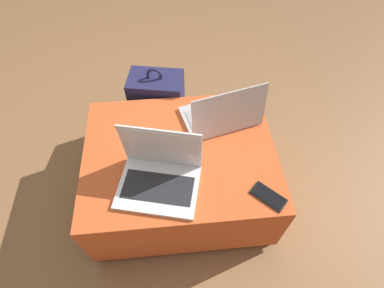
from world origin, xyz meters
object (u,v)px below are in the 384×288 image
Objects in this scene: laptop_far at (222,115)px; backpack at (159,106)px; cell_phone at (269,196)px; laptop_near at (159,174)px.

backpack is at bearing -59.12° from laptop_far.
laptop_far is at bearing -118.49° from cell_phone.
laptop_far is (0.31, 0.30, -0.00)m from laptop_near.
cell_phone is at bearing 92.91° from laptop_far.
laptop_near reaches higher than backpack.
laptop_near is 0.67m from backpack.
laptop_far is 0.44m from cell_phone.
laptop_far is at bearing 58.11° from laptop_near.
laptop_far is 0.51m from backpack.
laptop_far is 0.79× the size of backpack.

